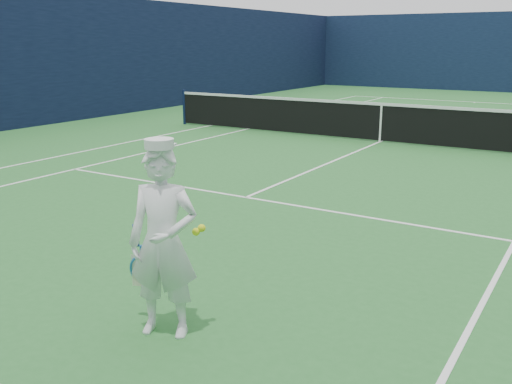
% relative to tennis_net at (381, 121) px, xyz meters
% --- Properties ---
extents(ground, '(80.00, 80.00, 0.00)m').
position_rel_tennis_net_xyz_m(ground, '(0.00, 0.00, -0.55)').
color(ground, '#286A2C').
rests_on(ground, ground).
extents(court_markings, '(11.03, 23.83, 0.01)m').
position_rel_tennis_net_xyz_m(court_markings, '(0.00, 0.00, -0.55)').
color(court_markings, white).
rests_on(court_markings, ground).
extents(windscreen_fence, '(20.12, 36.12, 4.00)m').
position_rel_tennis_net_xyz_m(windscreen_fence, '(0.00, 0.00, 1.45)').
color(windscreen_fence, '#0E1935').
rests_on(windscreen_fence, ground).
extents(tennis_net, '(12.88, 0.09, 1.07)m').
position_rel_tennis_net_xyz_m(tennis_net, '(0.00, 0.00, 0.00)').
color(tennis_net, '#141E4C').
rests_on(tennis_net, ground).
extents(tennis_player, '(0.84, 0.59, 1.73)m').
position_rel_tennis_net_xyz_m(tennis_player, '(1.84, -10.57, 0.29)').
color(tennis_player, white).
rests_on(tennis_player, ground).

